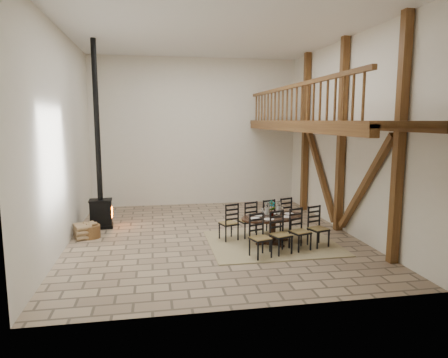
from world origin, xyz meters
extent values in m
plane|color=tan|center=(0.00, 0.00, 0.00)|extent=(8.00, 8.00, 0.00)
cube|color=silver|center=(0.00, 4.00, 2.50)|extent=(7.00, 0.02, 5.00)
cube|color=silver|center=(0.00, -4.00, 2.50)|extent=(7.00, 0.02, 5.00)
cube|color=silver|center=(-3.50, 0.00, 2.50)|extent=(0.02, 8.00, 5.00)
cube|color=silver|center=(3.50, 0.00, 2.50)|extent=(0.02, 8.00, 5.00)
cube|color=white|center=(0.00, 0.00, 5.00)|extent=(7.00, 8.00, 0.02)
cube|color=brown|center=(3.38, -2.50, 2.50)|extent=(0.18, 0.18, 5.00)
cube|color=brown|center=(3.38, 0.00, 2.50)|extent=(0.18, 0.18, 5.00)
cube|color=brown|center=(3.38, 2.50, 2.50)|extent=(0.18, 0.18, 5.00)
cube|color=brown|center=(3.38, -1.25, 1.40)|extent=(0.14, 2.16, 2.54)
cube|color=brown|center=(3.38, 1.25, 1.40)|extent=(0.14, 2.16, 2.54)
cube|color=brown|center=(3.38, 0.00, 2.80)|extent=(0.20, 7.80, 0.20)
cube|color=brown|center=(2.70, 0.00, 2.85)|extent=(1.60, 7.80, 0.12)
cube|color=brown|center=(2.00, 0.00, 2.75)|extent=(0.18, 7.80, 0.22)
cube|color=brown|center=(2.00, 0.00, 3.75)|extent=(0.09, 7.60, 0.09)
cube|color=brown|center=(2.00, 0.00, 3.33)|extent=(0.06, 7.60, 0.86)
cube|color=tan|center=(1.30, -0.83, 0.01)|extent=(3.00, 2.50, 0.02)
ellipsoid|color=black|center=(1.30, -0.83, 0.65)|extent=(1.84, 1.43, 0.04)
cylinder|color=black|center=(1.30, -0.83, 0.31)|extent=(0.16, 0.16, 0.59)
cylinder|color=black|center=(1.30, -0.83, 0.05)|extent=(0.50, 0.50, 0.06)
cube|color=olive|center=(0.76, -1.76, 0.43)|extent=(0.49, 0.47, 0.04)
cube|color=black|center=(0.76, -1.76, 0.20)|extent=(0.47, 0.47, 0.41)
cube|color=black|center=(0.71, -1.60, 0.67)|extent=(0.33, 0.14, 0.53)
cube|color=olive|center=(1.26, -1.59, 0.43)|extent=(0.49, 0.47, 0.04)
cube|color=black|center=(1.26, -1.59, 0.20)|extent=(0.47, 0.47, 0.41)
cube|color=black|center=(1.21, -1.43, 0.67)|extent=(0.33, 0.14, 0.53)
cube|color=olive|center=(1.77, -1.43, 0.43)|extent=(0.49, 0.47, 0.04)
cube|color=black|center=(1.77, -1.43, 0.20)|extent=(0.47, 0.47, 0.41)
cube|color=black|center=(1.72, -1.27, 0.67)|extent=(0.33, 0.14, 0.53)
cube|color=olive|center=(2.28, -1.26, 0.43)|extent=(0.49, 0.47, 0.04)
cube|color=black|center=(2.28, -1.26, 0.20)|extent=(0.47, 0.47, 0.41)
cube|color=black|center=(2.23, -1.10, 0.67)|extent=(0.33, 0.14, 0.53)
cube|color=olive|center=(0.32, -0.40, 0.43)|extent=(0.49, 0.47, 0.04)
cube|color=black|center=(0.32, -0.40, 0.20)|extent=(0.47, 0.47, 0.41)
cube|color=black|center=(0.37, -0.57, 0.67)|extent=(0.33, 0.14, 0.53)
cube|color=olive|center=(0.83, -0.24, 0.43)|extent=(0.49, 0.47, 0.04)
cube|color=black|center=(0.83, -0.24, 0.20)|extent=(0.47, 0.47, 0.41)
cube|color=black|center=(0.88, -0.40, 0.67)|extent=(0.33, 0.14, 0.53)
cube|color=olive|center=(1.34, -0.08, 0.43)|extent=(0.49, 0.47, 0.04)
cube|color=black|center=(1.34, -0.08, 0.20)|extent=(0.47, 0.47, 0.41)
cube|color=black|center=(1.39, -0.24, 0.67)|extent=(0.33, 0.14, 0.53)
cube|color=olive|center=(1.84, 0.09, 0.43)|extent=(0.49, 0.47, 0.04)
cube|color=black|center=(1.84, 0.09, 0.20)|extent=(0.47, 0.47, 0.41)
cube|color=black|center=(1.89, -0.07, 0.67)|extent=(0.33, 0.14, 0.53)
cube|color=silver|center=(1.30, -0.83, 0.67)|extent=(1.37, 0.97, 0.01)
cube|color=white|center=(1.30, -0.83, 0.76)|extent=(0.84, 0.50, 0.18)
cylinder|color=white|center=(1.15, -0.88, 0.84)|extent=(0.12, 0.12, 0.34)
cylinder|color=white|center=(1.45, -0.79, 0.84)|extent=(0.12, 0.12, 0.34)
cylinder|color=white|center=(1.15, -0.88, 0.75)|extent=(0.06, 0.06, 0.16)
cylinder|color=white|center=(1.45, -0.79, 0.75)|extent=(0.06, 0.06, 0.16)
imported|color=#4C723F|center=(1.29, -0.79, 0.85)|extent=(0.23, 0.19, 0.37)
cube|color=black|center=(-2.89, 1.33, 0.05)|extent=(0.64, 0.50, 0.09)
cube|color=black|center=(-2.89, 1.33, 0.42)|extent=(0.59, 0.45, 0.65)
cube|color=#FF590C|center=(-2.60, 1.35, 0.42)|extent=(0.04, 0.26, 0.26)
cube|color=black|center=(-2.89, 1.33, 0.77)|extent=(0.63, 0.49, 0.04)
cylinder|color=black|center=(-2.89, 1.33, 2.89)|extent=(0.14, 0.14, 4.21)
cylinder|color=brown|center=(-3.05, 0.41, 0.16)|extent=(0.49, 0.49, 0.32)
cube|color=#9E8358|center=(-3.05, 0.41, 0.36)|extent=(0.26, 0.26, 0.09)
cube|color=#9E8358|center=(-3.23, 0.36, 0.18)|extent=(0.51, 0.59, 0.37)
camera|label=1|loc=(-1.44, -9.71, 2.93)|focal=32.00mm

